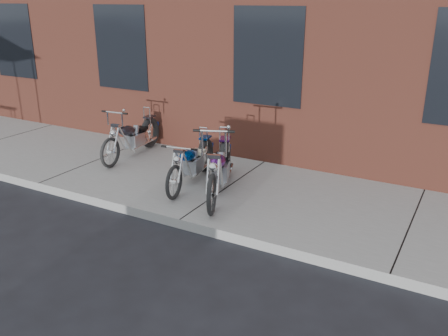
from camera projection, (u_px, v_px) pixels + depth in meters
The scene contains 5 objects.
ground at pixel (180, 229), 7.03m from camera, with size 120.00×120.00×0.00m, color #25252C.
sidewalk at pixel (228, 190), 8.23m from camera, with size 22.00×3.00×0.15m, color gray.
chopper_purple at pixel (220, 170), 7.80m from camera, with size 0.93×2.11×1.25m.
chopper_blue at pixel (192, 164), 8.25m from camera, with size 0.56×1.97×0.86m.
chopper_third at pixel (133, 138), 9.67m from camera, with size 0.50×2.06×1.05m.
Camera 1 is at (3.64, -5.19, 3.23)m, focal length 38.00 mm.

